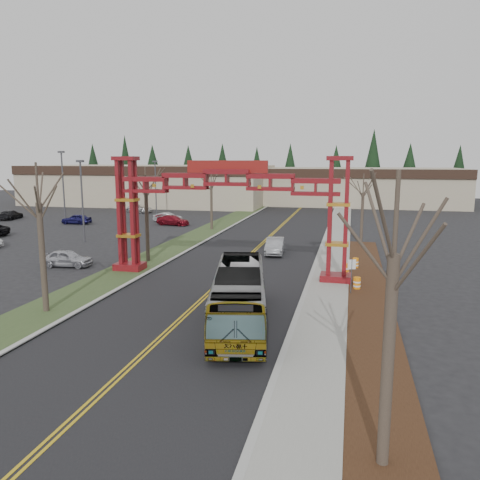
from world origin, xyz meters
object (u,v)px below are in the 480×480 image
(parked_car_far_b, at_px, (140,209))
(parked_car_far_c, at_px, (11,215))
(retail_building_east, at_px, (358,186))
(light_pole_far, at_px, (156,184))
(transit_bus, at_px, (239,296))
(light_pole_mid, at_px, (63,181))
(bare_tree_right_far, at_px, (363,193))
(barrel_south, at_px, (357,284))
(bare_tree_right_near, at_px, (394,256))
(light_pole_near, at_px, (82,195))
(bare_tree_median_near, at_px, (39,204))
(parked_car_mid_b, at_px, (76,219))
(street_sign, at_px, (352,270))
(silver_sedan, at_px, (275,246))
(gateway_arch, at_px, (227,197))
(parked_car_mid_a, at_px, (173,220))
(barrel_mid, at_px, (345,270))
(barrel_north, at_px, (355,264))
(parked_car_near_a, at_px, (67,258))
(bare_tree_median_mid, at_px, (146,193))
(bare_tree_median_far, at_px, (211,183))
(parked_car_far_a, at_px, (168,217))
(retail_building_west, at_px, (152,184))

(parked_car_far_b, xyz_separation_m, parked_car_far_c, (-14.57, -12.55, 0.03))
(retail_building_east, height_order, light_pole_far, light_pole_far)
(transit_bus, bearing_deg, retail_building_east, 72.77)
(light_pole_mid, bearing_deg, bare_tree_right_far, -12.76)
(light_pole_mid, xyz_separation_m, barrel_south, (39.99, -27.00, -5.23))
(bare_tree_right_near, bearing_deg, light_pole_near, 132.59)
(bare_tree_median_near, height_order, light_pole_mid, light_pole_mid)
(parked_car_mid_b, relative_size, street_sign, 1.71)
(parked_car_far_b, relative_size, bare_tree_right_near, 0.55)
(silver_sedan, relative_size, light_pole_mid, 0.46)
(parked_car_mid_b, distance_m, bare_tree_median_near, 39.24)
(bare_tree_median_near, xyz_separation_m, barrel_south, (17.44, 8.79, -5.80))
(gateway_arch, height_order, parked_car_mid_a, gateway_arch)
(barrel_mid, xyz_separation_m, barrel_north, (0.75, 2.80, -0.05))
(parked_car_near_a, xyz_separation_m, light_pole_far, (-7.76, 36.11, 4.20))
(transit_bus, relative_size, barrel_north, 12.27)
(parked_car_mid_b, bearing_deg, light_pole_far, 153.47)
(light_pole_near, relative_size, street_sign, 3.70)
(silver_sedan, height_order, light_pole_near, light_pole_near)
(bare_tree_median_mid, bearing_deg, bare_tree_median_far, 90.00)
(transit_bus, bearing_deg, barrel_north, 55.25)
(light_pole_far, height_order, barrel_south, light_pole_far)
(bare_tree_median_mid, distance_m, bare_tree_right_far, 22.00)
(street_sign, xyz_separation_m, barrel_mid, (-0.42, 4.69, -1.17))
(parked_car_far_a, distance_m, barrel_mid, 35.86)
(parked_car_far_c, xyz_separation_m, bare_tree_median_far, (31.63, -2.98, 5.12))
(bare_tree_median_near, distance_m, light_pole_mid, 42.31)
(bare_tree_median_far, distance_m, light_pole_mid, 22.74)
(retail_building_east, height_order, bare_tree_right_near, bare_tree_right_near)
(parked_car_mid_a, xyz_separation_m, bare_tree_median_mid, (6.21, -21.62, 5.25))
(retail_building_west, xyz_separation_m, parked_car_far_b, (4.94, -16.07, -3.12))
(bare_tree_median_far, bearing_deg, parked_car_far_b, 137.68)
(retail_building_west, relative_size, transit_bus, 4.17)
(bare_tree_median_mid, relative_size, light_pole_far, 0.95)
(bare_tree_median_mid, bearing_deg, transit_bus, -49.76)
(parked_car_far_a, height_order, light_pole_mid, light_pole_mid)
(light_pole_near, distance_m, barrel_mid, 29.02)
(barrel_mid, bearing_deg, parked_car_far_c, 153.99)
(parked_car_mid_b, bearing_deg, retail_building_west, -176.82)
(parked_car_near_a, distance_m, bare_tree_median_far, 23.60)
(transit_bus, bearing_deg, barrel_south, 40.92)
(parked_car_near_a, distance_m, light_pole_near, 12.60)
(bare_tree_median_mid, height_order, barrel_north, bare_tree_median_mid)
(light_pole_far, bearing_deg, bare_tree_right_near, -60.96)
(parked_car_far_b, height_order, barrel_south, parked_car_far_b)
(silver_sedan, bearing_deg, barrel_mid, -53.31)
(street_sign, relative_size, barrel_north, 2.59)
(gateway_arch, distance_m, light_pole_far, 41.97)
(parked_car_mid_b, relative_size, bare_tree_median_far, 0.51)
(parked_car_mid_a, xyz_separation_m, barrel_mid, (22.84, -23.25, -0.16))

